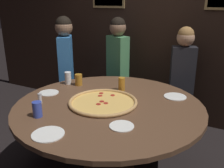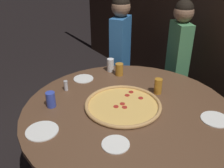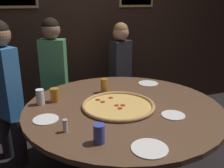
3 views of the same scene
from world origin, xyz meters
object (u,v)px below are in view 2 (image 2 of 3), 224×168
drink_cup_front_edge (158,86)px  drink_cup_by_shaker (51,100)px  white_plate_right_side (215,119)px  diner_side_right (120,49)px  white_plate_far_back (42,131)px  condiment_shaker (66,86)px  diner_far_left (178,55)px  dining_table (128,119)px  giant_pizza (123,105)px  white_plate_left_side (116,144)px  drink_cup_near_right (119,69)px  white_plate_beside_cup (83,79)px  drink_cup_near_left (110,65)px

drink_cup_front_edge → drink_cup_by_shaker: (-0.34, -0.90, -0.01)m
white_plate_right_side → diner_side_right: 1.51m
white_plate_far_back → condiment_shaker: 0.62m
diner_side_right → drink_cup_front_edge: bearing=-137.4°
white_plate_far_back → diner_far_left: (-0.34, 1.78, 0.08)m
dining_table → giant_pizza: size_ratio=2.71×
drink_cup_by_shaker → white_plate_left_side: drink_cup_by_shaker is taller
drink_cup_near_right → drink_cup_front_edge: (0.51, 0.07, 0.01)m
white_plate_left_side → white_plate_far_back: (-0.42, -0.36, 0.00)m
white_plate_left_side → white_plate_beside_cup: bearing=163.8°
giant_pizza → white_plate_far_back: bearing=-95.2°
white_plate_right_side → diner_far_left: 1.15m
white_plate_beside_cup → diner_far_left: 1.16m
white_plate_far_back → giant_pizza: bearing=84.8°
diner_side_right → diner_far_left: diner_side_right is taller
drink_cup_by_shaker → diner_far_left: size_ratio=0.09×
drink_cup_near_right → diner_side_right: bearing=143.1°
diner_far_left → dining_table: bearing=136.0°
giant_pizza → drink_cup_by_shaker: drink_cup_by_shaker is taller
white_plate_left_side → diner_side_right: size_ratio=0.13×
giant_pizza → diner_far_left: size_ratio=0.45×
drink_cup_by_shaker → white_plate_left_side: bearing=14.3°
drink_cup_near_right → condiment_shaker: size_ratio=1.33×
dining_table → drink_cup_by_shaker: bearing=-127.1°
condiment_shaker → diner_far_left: diner_far_left is taller
white_plate_left_side → dining_table: bearing=131.5°
drink_cup_near_right → drink_cup_by_shaker: size_ratio=0.97×
diner_side_right → white_plate_far_back: bearing=-179.2°
giant_pizza → drink_cup_front_edge: bearing=89.7°
dining_table → diner_far_left: bearing=113.0°
giant_pizza → diner_far_left: bearing=110.3°
white_plate_beside_cup → diner_far_left: (0.23, 1.13, 0.08)m
dining_table → drink_cup_front_edge: size_ratio=12.13×
dining_table → drink_cup_front_edge: drink_cup_front_edge is taller
giant_pizza → drink_cup_near_left: 0.71m
drink_cup_near_right → drink_cup_front_edge: bearing=7.9°
dining_table → white_plate_beside_cup: 0.70m
diner_far_left → white_plate_beside_cup: bearing=101.5°
white_plate_beside_cup → condiment_shaker: size_ratio=2.10×
diner_side_right → drink_cup_by_shaker: bearing=175.1°
giant_pizza → drink_cup_near_left: drink_cup_near_left is taller
white_plate_left_side → drink_cup_by_shaker: bearing=-165.7°
drink_cup_near_left → condiment_shaker: 0.59m
condiment_shaker → white_plate_left_side: bearing=-2.9°
white_plate_far_back → white_plate_beside_cup: size_ratio=1.18×
drink_cup_by_shaker → white_plate_far_back: size_ratio=0.56×
white_plate_left_side → white_plate_right_side: same height
dining_table → white_plate_left_side: white_plate_left_side is taller
drink_cup_by_shaker → drink_cup_near_left: size_ratio=0.93×
white_plate_right_side → diner_side_right: (-1.50, 0.16, 0.09)m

